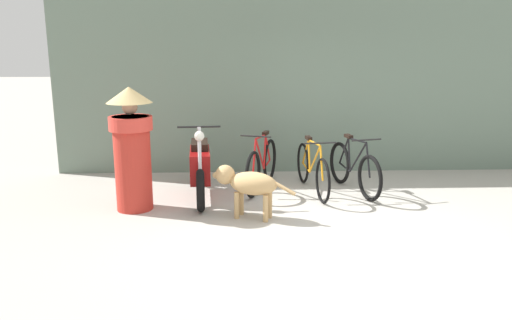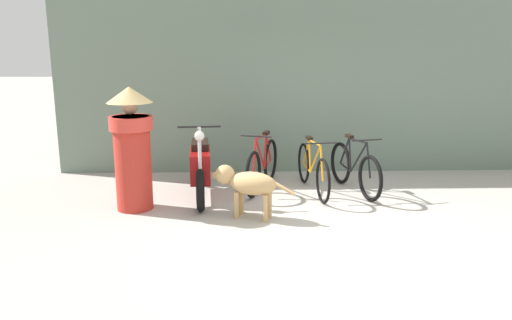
{
  "view_description": "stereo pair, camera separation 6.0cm",
  "coord_description": "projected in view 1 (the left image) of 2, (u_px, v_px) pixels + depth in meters",
  "views": [
    {
      "loc": [
        -1.1,
        -5.59,
        2.16
      ],
      "look_at": [
        -0.85,
        0.96,
        0.65
      ],
      "focal_mm": 35.0,
      "sensor_mm": 36.0,
      "label": 1
    },
    {
      "loc": [
        -1.04,
        -5.59,
        2.16
      ],
      "look_at": [
        -0.85,
        0.96,
        0.65
      ],
      "focal_mm": 35.0,
      "sensor_mm": 36.0,
      "label": 2
    }
  ],
  "objects": [
    {
      "name": "motorcycle",
      "position": [
        200.0,
        167.0,
        7.23
      ],
      "size": [
        0.58,
        1.97,
        1.1
      ],
      "rotation": [
        0.0,
        0.0,
        -1.5
      ],
      "color": "black",
      "rests_on": "ground"
    },
    {
      "name": "person_in_robes",
      "position": [
        132.0,
        146.0,
        6.56
      ],
      "size": [
        0.69,
        0.69,
        1.64
      ],
      "rotation": [
        0.0,
        0.0,
        3.31
      ],
      "color": "#B72D23",
      "rests_on": "ground"
    },
    {
      "name": "shop_wall_back",
      "position": [
        301.0,
        81.0,
        8.51
      ],
      "size": [
        8.35,
        0.2,
        3.14
      ],
      "color": "slate",
      "rests_on": "ground"
    },
    {
      "name": "bicycle_0",
      "position": [
        262.0,
        166.0,
        7.63
      ],
      "size": [
        0.61,
        1.57,
        0.89
      ],
      "rotation": [
        0.0,
        0.0,
        -1.89
      ],
      "color": "black",
      "rests_on": "ground"
    },
    {
      "name": "bicycle_1",
      "position": [
        312.0,
        169.0,
        7.46
      ],
      "size": [
        0.46,
        1.73,
        0.84
      ],
      "rotation": [
        0.0,
        0.0,
        -1.45
      ],
      "color": "black",
      "rests_on": "ground"
    },
    {
      "name": "stray_dog",
      "position": [
        247.0,
        183.0,
        6.32
      ],
      "size": [
        1.07,
        0.56,
        0.67
      ],
      "rotation": [
        0.0,
        0.0,
        2.76
      ],
      "color": "tan",
      "rests_on": "ground"
    },
    {
      "name": "bicycle_2",
      "position": [
        354.0,
        169.0,
        7.49
      ],
      "size": [
        0.53,
        1.6,
        0.87
      ],
      "rotation": [
        0.0,
        0.0,
        -1.33
      ],
      "color": "black",
      "rests_on": "ground"
    },
    {
      "name": "ground_plane",
      "position": [
        330.0,
        230.0,
        5.97
      ],
      "size": [
        60.0,
        60.0,
        0.0
      ],
      "primitive_type": "plane",
      "color": "#ADA89E"
    }
  ]
}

